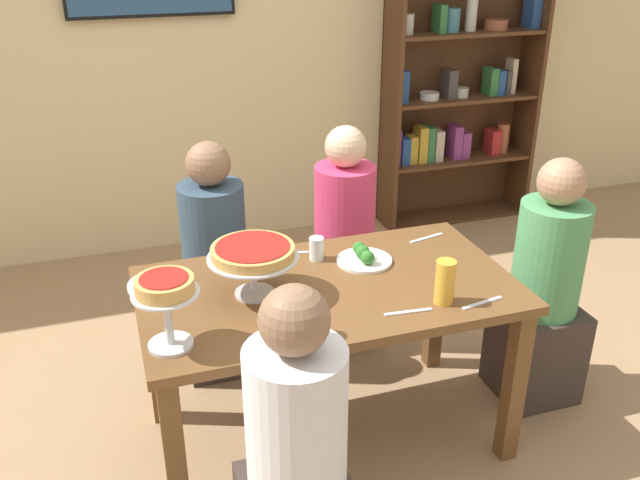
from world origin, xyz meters
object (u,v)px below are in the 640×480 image
dining_table (328,309)px  water_glass_clear_near (316,249)px  diner_far_right (344,252)px  cutlery_fork_near (408,312)px  water_glass_clear_far (250,249)px  deep_dish_pizza_stand (253,255)px  cutlery_knife_far (482,303)px  personal_pizza_stand (165,294)px  beer_glass_amber_tall (445,282)px  diner_near_left (297,477)px  cutlery_fork_far (426,238)px  salad_plate_near_diner (364,257)px  water_glass_clear_spare (315,324)px  diner_far_left (216,276)px  diner_head_east (542,300)px  bookshelf (461,60)px  cutlery_knife_near (288,253)px  salad_plate_far_diner (160,283)px

dining_table → water_glass_clear_near: size_ratio=14.79×
diner_far_right → cutlery_fork_near: diner_far_right is taller
water_glass_clear_far → deep_dish_pizza_stand: bearing=-99.8°
water_glass_clear_near → cutlery_fork_near: size_ratio=0.54×
diner_far_right → cutlery_knife_far: 1.07m
personal_pizza_stand → beer_glass_amber_tall: 1.00m
deep_dish_pizza_stand → personal_pizza_stand: bearing=-144.2°
beer_glass_amber_tall → cutlery_fork_near: beer_glass_amber_tall is taller
dining_table → beer_glass_amber_tall: 0.48m
water_glass_clear_far → diner_near_left: bearing=-95.3°
diner_far_right → cutlery_fork_far: 0.56m
personal_pizza_stand → cutlery_knife_far: bearing=-4.1°
diner_far_right → cutlery_fork_near: 1.04m
deep_dish_pizza_stand → personal_pizza_stand: personal_pizza_stand is taller
salad_plate_near_diner → water_glass_clear_spare: bearing=-127.9°
diner_far_left → salad_plate_near_diner: (0.53, -0.53, 0.27)m
cutlery_fork_near → diner_head_east: bearing=24.6°
bookshelf → beer_glass_amber_tall: (-1.28, -2.26, -0.32)m
diner_near_left → diner_far_right: size_ratio=1.00×
beer_glass_amber_tall → water_glass_clear_spare: beer_glass_amber_tall is taller
diner_head_east → water_glass_clear_spare: bearing=15.4°
water_glass_clear_far → cutlery_knife_near: water_glass_clear_far is taller
cutlery_knife_near → salad_plate_near_diner: bearing=159.3°
deep_dish_pizza_stand → cutlery_knife_near: 0.40m
diner_head_east → cutlery_knife_far: (-0.51, -0.31, 0.25)m
cutlery_fork_far → cutlery_knife_far: same height
diner_head_east → cutlery_fork_far: (-0.46, 0.27, 0.25)m
dining_table → salad_plate_near_diner: (0.20, 0.14, 0.13)m
cutlery_knife_far → cutlery_knife_near: bearing=122.6°
diner_far_left → cutlery_knife_far: 1.31m
cutlery_fork_far → cutlery_fork_near: bearing=44.9°
water_glass_clear_near → deep_dish_pizza_stand: bearing=-146.5°
dining_table → cutlery_fork_near: cutlery_fork_near is taller
bookshelf → salad_plate_near_diner: bearing=-127.6°
salad_plate_near_diner → water_glass_clear_far: bearing=161.3°
diner_far_left → cutlery_knife_near: size_ratio=6.39×
water_glass_clear_near → water_glass_clear_far: size_ratio=0.84×
deep_dish_pizza_stand → water_glass_clear_spare: (0.13, -0.34, -0.12)m
cutlery_knife_far → deep_dish_pizza_stand: bearing=147.2°
diner_near_left → water_glass_clear_near: (0.35, 0.91, 0.30)m
salad_plate_near_diner → salad_plate_far_diner: (-0.82, 0.05, -0.01)m
water_glass_clear_near → cutlery_knife_near: bearing=139.2°
dining_table → beer_glass_amber_tall: beer_glass_amber_tall is taller
diner_head_east → cutlery_knife_near: bearing=-16.1°
personal_pizza_stand → water_glass_clear_far: personal_pizza_stand is taller
diner_near_left → water_glass_clear_spare: size_ratio=12.65×
water_glass_clear_near → cutlery_knife_far: water_glass_clear_near is taller
water_glass_clear_far → cutlery_knife_far: size_ratio=0.65×
dining_table → cutlery_knife_near: bearing=103.2°
diner_far_left → water_glass_clear_spare: bearing=9.9°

